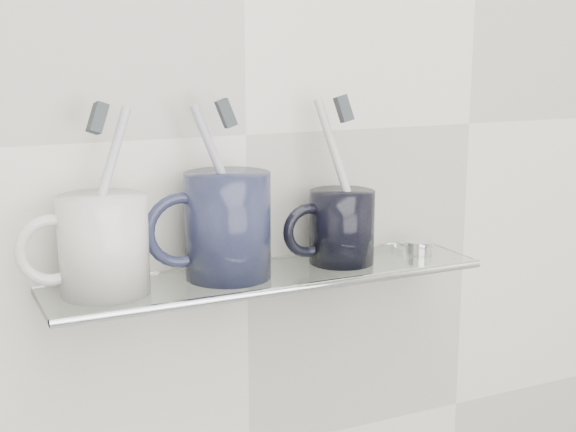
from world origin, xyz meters
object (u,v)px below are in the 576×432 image
mug_left (104,245)px  mug_right (342,227)px  shelf_glass (268,276)px  mug_center (228,225)px

mug_left → mug_right: bearing=-6.1°
mug_left → mug_right: 0.28m
shelf_glass → mug_left: 0.19m
mug_center → mug_left: bearing=-166.3°
shelf_glass → mug_right: 0.11m
mug_center → mug_right: bearing=13.7°
shelf_glass → mug_center: mug_center is taller
shelf_glass → mug_right: size_ratio=5.81×
mug_center → mug_right: (0.14, 0.00, -0.02)m
shelf_glass → mug_left: (-0.18, 0.00, 0.06)m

